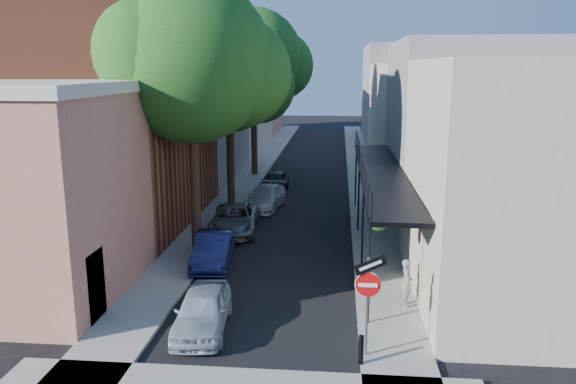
% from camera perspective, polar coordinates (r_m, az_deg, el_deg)
% --- Properties ---
extents(ground, '(160.00, 160.00, 0.00)m').
position_cam_1_polar(ground, '(15.35, -4.38, -17.79)').
color(ground, black).
rests_on(ground, ground).
extents(road_surface, '(6.00, 64.00, 0.01)m').
position_cam_1_polar(road_surface, '(43.81, 2.10, 2.34)').
color(road_surface, black).
rests_on(road_surface, ground).
extents(sidewalk_left, '(2.00, 64.00, 0.12)m').
position_cam_1_polar(sidewalk_left, '(44.19, -3.09, 2.50)').
color(sidewalk_left, gray).
rests_on(sidewalk_left, ground).
extents(sidewalk_right, '(2.00, 64.00, 0.12)m').
position_cam_1_polar(sidewalk_right, '(43.77, 7.34, 2.31)').
color(sidewalk_right, gray).
rests_on(sidewalk_right, ground).
extents(buildings_left, '(10.10, 59.10, 12.00)m').
position_cam_1_polar(buildings_left, '(43.49, -10.41, 8.63)').
color(buildings_left, tan).
rests_on(buildings_left, ground).
extents(buildings_right, '(9.80, 55.00, 10.00)m').
position_cam_1_polar(buildings_right, '(43.19, 14.22, 7.74)').
color(buildings_right, beige).
rests_on(buildings_right, ground).
extents(sign_post, '(0.89, 0.17, 2.99)m').
position_cam_1_polar(sign_post, '(15.17, 8.14, -9.70)').
color(sign_post, '#595B60').
rests_on(sign_post, ground).
extents(bollard, '(0.14, 0.14, 0.80)m').
position_cam_1_polar(bollard, '(15.38, 7.43, -15.60)').
color(bollard, black).
rests_on(bollard, sidewalk_right).
extents(oak_near, '(7.48, 6.80, 11.42)m').
position_cam_1_polar(oak_near, '(24.00, -8.70, 12.71)').
color(oak_near, '#331F14').
rests_on(oak_near, ground).
extents(oak_mid, '(6.60, 6.00, 10.20)m').
position_cam_1_polar(oak_mid, '(31.81, -5.27, 11.24)').
color(oak_mid, '#331F14').
rests_on(oak_mid, ground).
extents(oak_far, '(7.70, 7.00, 11.90)m').
position_cam_1_polar(oak_far, '(40.72, -2.87, 13.24)').
color(oak_far, '#331F14').
rests_on(oak_far, ground).
extents(parked_car_a, '(1.79, 3.84, 1.27)m').
position_cam_1_polar(parked_car_a, '(17.36, -8.69, -11.79)').
color(parked_car_a, '#B2BCC5').
rests_on(parked_car_a, ground).
extents(parked_car_b, '(1.72, 4.07, 1.31)m').
position_cam_1_polar(parked_car_b, '(22.70, -7.60, -5.79)').
color(parked_car_b, '#171A47').
rests_on(parked_car_b, ground).
extents(parked_car_c, '(2.52, 4.79, 1.28)m').
position_cam_1_polar(parked_car_c, '(27.01, -5.47, -2.77)').
color(parked_car_c, slate).
rests_on(parked_car_c, ground).
extents(parked_car_d, '(2.33, 4.52, 1.25)m').
position_cam_1_polar(parked_car_d, '(31.44, -2.32, -0.56)').
color(parked_car_d, '#B9BABD').
rests_on(parked_car_d, ground).
extents(parked_car_e, '(1.76, 3.91, 1.30)m').
position_cam_1_polar(parked_car_e, '(35.68, -1.39, 1.06)').
color(parked_car_e, black).
rests_on(parked_car_e, ground).
extents(pedestrian, '(0.39, 0.58, 1.59)m').
position_cam_1_polar(pedestrian, '(18.84, 11.97, -9.00)').
color(pedestrian, slate).
rests_on(pedestrian, sidewalk_right).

